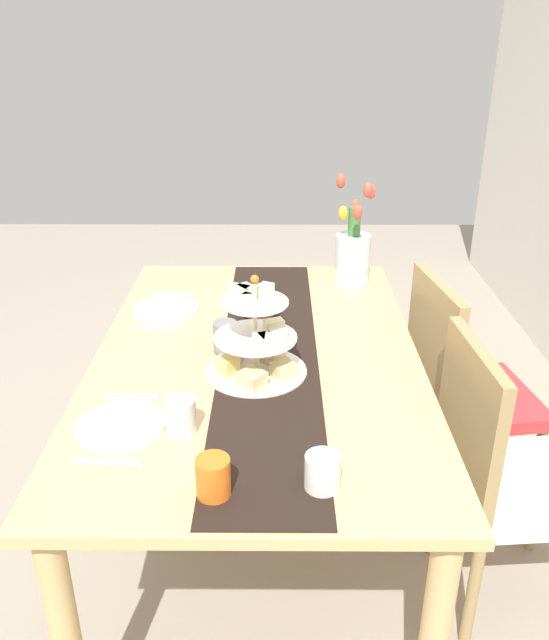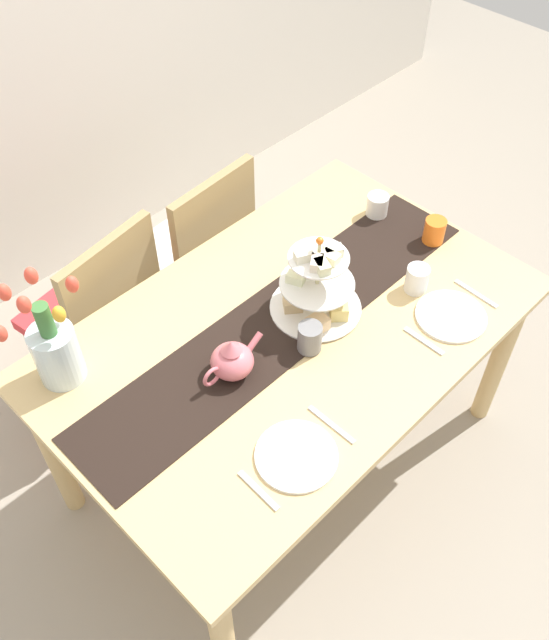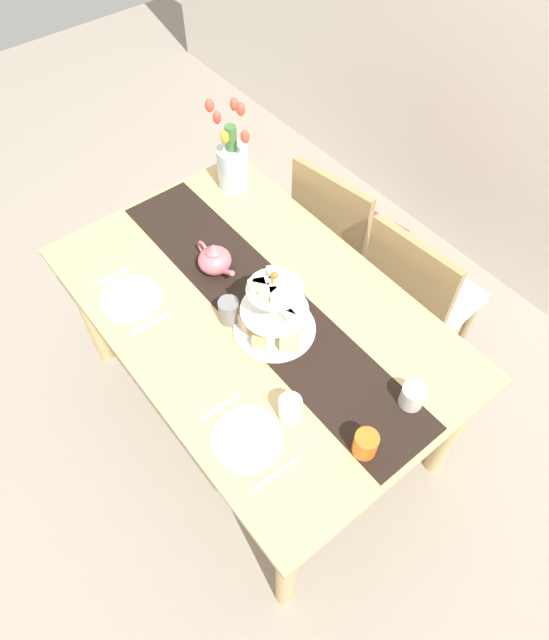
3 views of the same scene
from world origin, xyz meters
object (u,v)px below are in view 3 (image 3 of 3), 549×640
at_px(teapot, 215,259).
at_px(fork_left, 112,276).
at_px(cream_jug, 412,396).
at_px(chair_left, 341,234).
at_px(tulip_vase, 233,161).
at_px(mug_white_text, 290,408).
at_px(dining_table, 256,326).
at_px(tiered_cake_stand, 275,314).
at_px(knife_right, 275,473).
at_px(knife_left, 151,323).
at_px(chair_right, 416,295).
at_px(dinner_plate_left, 131,299).
at_px(dinner_plate_right, 247,439).
at_px(mug_grey, 229,311).
at_px(fork_right, 220,407).
at_px(mug_orange, 365,444).

xyz_separation_m(teapot, fork_left, (-0.22, -0.34, -0.06)).
xyz_separation_m(teapot, cream_jug, (0.88, 0.16, -0.02)).
distance_m(chair_left, teapot, 0.80).
distance_m(tulip_vase, mug_white_text, 1.17).
xyz_separation_m(dining_table, mug_white_text, (0.42, -0.18, 0.15)).
bearing_deg(tiered_cake_stand, cream_jug, 17.78).
xyz_separation_m(teapot, knife_right, (0.80, -0.34, -0.06)).
bearing_deg(knife_left, chair_right, 69.65).
height_order(dinner_plate_left, knife_right, dinner_plate_left).
height_order(dinner_plate_right, mug_white_text, mug_white_text).
bearing_deg(chair_right, dinner_plate_right, -80.10).
xyz_separation_m(dinner_plate_right, mug_grey, (-0.42, 0.24, 0.05)).
height_order(dining_table, fork_right, fork_right).
distance_m(chair_right, mug_white_text, 0.98).
bearing_deg(mug_white_text, chair_left, 127.50).
xyz_separation_m(dinner_plate_left, knife_left, (0.14, 0.00, -0.00)).
height_order(cream_jug, dinner_plate_right, cream_jug).
bearing_deg(cream_jug, chair_left, 148.04).
bearing_deg(fork_left, tiered_cake_stand, 29.50).
bearing_deg(chair_left, tiered_cake_stand, -61.44).
bearing_deg(dinner_plate_right, chair_left, 122.32).
bearing_deg(knife_right, teapot, 157.06).
bearing_deg(fork_left, fork_right, 0.00).
xyz_separation_m(dinner_plate_left, fork_left, (-0.14, 0.00, -0.00)).
height_order(chair_left, teapot, teapot).
xyz_separation_m(fork_left, fork_right, (0.73, 0.00, 0.00)).
distance_m(tiered_cake_stand, knife_left, 0.46).
xyz_separation_m(chair_left, dinner_plate_right, (0.67, -1.07, 0.28)).
bearing_deg(mug_grey, tiered_cake_stand, 34.96).
distance_m(dining_table, mug_white_text, 0.48).
bearing_deg(knife_left, knife_right, 0.00).
bearing_deg(fork_right, dinner_plate_right, 0.00).
relative_size(cream_jug, knife_right, 0.50).
bearing_deg(dining_table, knife_right, -31.80).
bearing_deg(dining_table, mug_grey, -101.57).
bearing_deg(tiered_cake_stand, teapot, 179.91).
bearing_deg(fork_left, dining_table, 35.43).
xyz_separation_m(cream_jug, fork_left, (-1.10, -0.50, -0.04)).
distance_m(chair_left, tiered_cake_stand, 0.91).
xyz_separation_m(tiered_cake_stand, dinner_plate_left, (-0.45, -0.34, -0.09)).
height_order(tiered_cake_stand, dinner_plate_left, tiered_cake_stand).
height_order(teapot, dinner_plate_left, teapot).
distance_m(tiered_cake_stand, dinner_plate_right, 0.44).
bearing_deg(teapot, dining_table, 0.00).
xyz_separation_m(chair_left, mug_orange, (0.93, -0.80, 0.32)).
distance_m(fork_right, mug_white_text, 0.23).
bearing_deg(dining_table, tulip_vase, 149.99).
height_order(knife_left, dinner_plate_right, dinner_plate_right).
xyz_separation_m(fork_left, mug_white_text, (0.89, 0.16, 0.04)).
distance_m(fork_left, mug_grey, 0.51).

